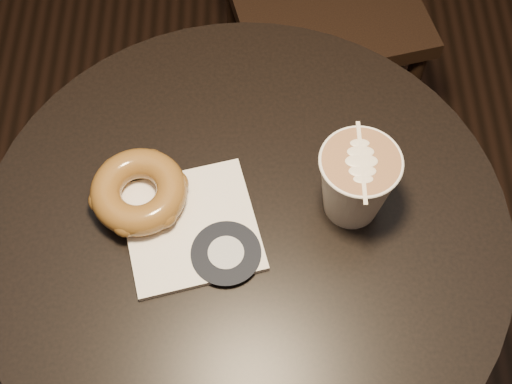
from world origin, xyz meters
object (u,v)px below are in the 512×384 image
(cafe_table, at_px, (247,282))
(pastry_bag, at_px, (191,226))
(latte_cup, at_px, (356,184))
(doughnut, at_px, (139,192))

(cafe_table, relative_size, pastry_bag, 4.50)
(cafe_table, relative_size, latte_cup, 6.62)
(doughnut, height_order, latte_cup, latte_cup)
(cafe_table, xyz_separation_m, latte_cup, (0.14, 0.03, 0.26))
(pastry_bag, distance_m, latte_cup, 0.22)
(doughnut, bearing_deg, pastry_bag, -30.22)
(cafe_table, height_order, latte_cup, latte_cup)
(cafe_table, xyz_separation_m, pastry_bag, (-0.07, -0.00, 0.20))
(latte_cup, bearing_deg, pastry_bag, -171.52)
(pastry_bag, bearing_deg, cafe_table, -11.23)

